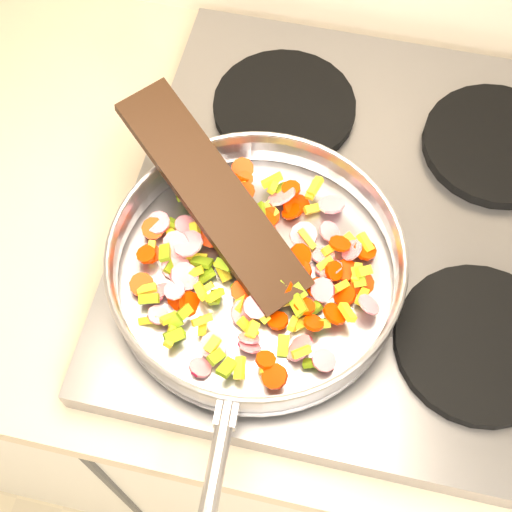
# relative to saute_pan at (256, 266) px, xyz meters

# --- Properties ---
(cooktop) EXTENTS (0.60, 0.60, 0.04)m
(cooktop) POSITION_rel_saute_pan_xyz_m (0.12, 0.12, -0.07)
(cooktop) COLOR #939399
(cooktop) RESTS_ON counter_top
(grate_fl) EXTENTS (0.19, 0.19, 0.02)m
(grate_fl) POSITION_rel_saute_pan_xyz_m (-0.02, -0.02, -0.04)
(grate_fl) COLOR black
(grate_fl) RESTS_ON cooktop
(grate_fr) EXTENTS (0.19, 0.19, 0.02)m
(grate_fr) POSITION_rel_saute_pan_xyz_m (0.26, -0.02, -0.04)
(grate_fr) COLOR black
(grate_fr) RESTS_ON cooktop
(grate_bl) EXTENTS (0.19, 0.19, 0.02)m
(grate_bl) POSITION_rel_saute_pan_xyz_m (-0.02, 0.26, -0.04)
(grate_bl) COLOR black
(grate_bl) RESTS_ON cooktop
(grate_br) EXTENTS (0.19, 0.19, 0.02)m
(grate_br) POSITION_rel_saute_pan_xyz_m (0.26, 0.26, -0.04)
(grate_br) COLOR black
(grate_br) RESTS_ON cooktop
(saute_pan) EXTENTS (0.37, 0.54, 0.06)m
(saute_pan) POSITION_rel_saute_pan_xyz_m (0.00, 0.00, 0.00)
(saute_pan) COLOR #9E9EA5
(saute_pan) RESTS_ON grate_fl
(vegetable_heap) EXTENTS (0.30, 0.28, 0.05)m
(vegetable_heap) POSITION_rel_saute_pan_xyz_m (-0.00, 0.01, -0.01)
(vegetable_heap) COLOR yellow
(vegetable_heap) RESTS_ON saute_pan
(wooden_spatula) EXTENTS (0.26, 0.24, 0.09)m
(wooden_spatula) POSITION_rel_saute_pan_xyz_m (-0.06, 0.06, 0.03)
(wooden_spatula) COLOR black
(wooden_spatula) RESTS_ON saute_pan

